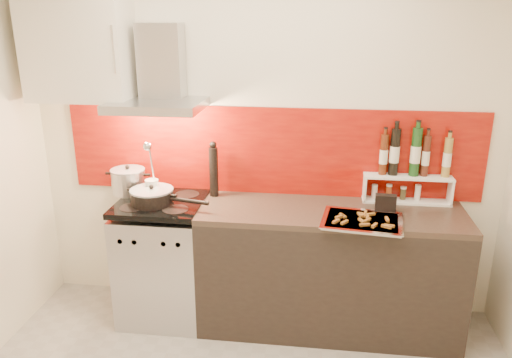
# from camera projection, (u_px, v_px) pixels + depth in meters

# --- Properties ---
(back_wall) EXTENTS (3.40, 0.02, 2.60)m
(back_wall) POSITION_uv_depth(u_px,v_px,m) (264.00, 140.00, 3.60)
(back_wall) COLOR silver
(back_wall) RESTS_ON ground
(backsplash) EXTENTS (3.00, 0.02, 0.64)m
(backsplash) POSITION_uv_depth(u_px,v_px,m) (271.00, 151.00, 3.61)
(backsplash) COLOR maroon
(backsplash) RESTS_ON back_wall
(range_stove) EXTENTS (0.60, 0.60, 0.91)m
(range_stove) POSITION_uv_depth(u_px,v_px,m) (164.00, 260.00, 3.67)
(range_stove) COLOR #B7B7BA
(range_stove) RESTS_ON ground
(counter) EXTENTS (1.80, 0.60, 0.90)m
(counter) POSITION_uv_depth(u_px,v_px,m) (329.00, 269.00, 3.53)
(counter) COLOR black
(counter) RESTS_ON ground
(range_hood) EXTENTS (0.62, 0.50, 0.61)m
(range_hood) POSITION_uv_depth(u_px,v_px,m) (160.00, 79.00, 3.39)
(range_hood) COLOR #B7B7BA
(range_hood) RESTS_ON back_wall
(upper_cabinet) EXTENTS (0.70, 0.35, 0.72)m
(upper_cabinet) POSITION_uv_depth(u_px,v_px,m) (79.00, 47.00, 3.38)
(upper_cabinet) COLOR silver
(upper_cabinet) RESTS_ON back_wall
(stock_pot) EXTENTS (0.25, 0.25, 0.21)m
(stock_pot) POSITION_uv_depth(u_px,v_px,m) (128.00, 181.00, 3.65)
(stock_pot) COLOR #B7B7BA
(stock_pot) RESTS_ON range_stove
(saute_pan) EXTENTS (0.57, 0.30, 0.14)m
(saute_pan) POSITION_uv_depth(u_px,v_px,m) (153.00, 196.00, 3.46)
(saute_pan) COLOR black
(saute_pan) RESTS_ON range_stove
(utensil_jar) EXTENTS (0.09, 0.14, 0.45)m
(utensil_jar) POSITION_uv_depth(u_px,v_px,m) (152.00, 183.00, 3.51)
(utensil_jar) COLOR silver
(utensil_jar) RESTS_ON range_stove
(pepper_mill) EXTENTS (0.06, 0.06, 0.41)m
(pepper_mill) POSITION_uv_depth(u_px,v_px,m) (214.00, 170.00, 3.59)
(pepper_mill) COLOR black
(pepper_mill) RESTS_ON counter
(step_shelf) EXTENTS (0.61, 0.17, 0.53)m
(step_shelf) POSITION_uv_depth(u_px,v_px,m) (409.00, 170.00, 3.47)
(step_shelf) COLOR white
(step_shelf) RESTS_ON counter
(caddy_box) EXTENTS (0.14, 0.07, 0.12)m
(caddy_box) POSITION_uv_depth(u_px,v_px,m) (385.00, 203.00, 3.34)
(caddy_box) COLOR black
(caddy_box) RESTS_ON counter
(baking_tray) EXTENTS (0.55, 0.45, 0.03)m
(baking_tray) POSITION_uv_depth(u_px,v_px,m) (362.00, 221.00, 3.17)
(baking_tray) COLOR silver
(baking_tray) RESTS_ON counter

